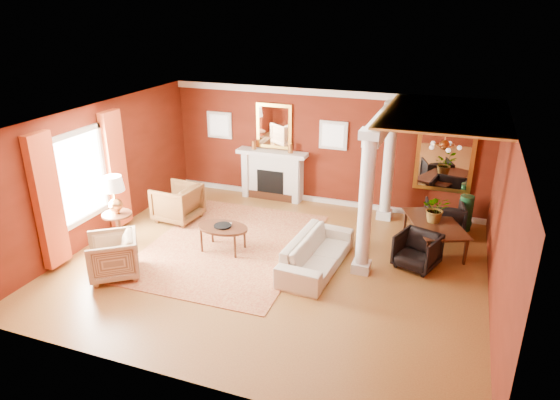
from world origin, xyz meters
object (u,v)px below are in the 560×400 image
at_px(armchair_leopard, 177,201).
at_px(dining_table, 436,228).
at_px(side_table, 115,199).
at_px(coffee_table, 223,229).
at_px(armchair_stripe, 113,254).
at_px(sofa, 317,248).

bearing_deg(armchair_leopard, dining_table, 100.48).
bearing_deg(side_table, coffee_table, 13.24).
xyz_separation_m(side_table, dining_table, (6.32, 2.17, -0.58)).
relative_size(armchair_stripe, side_table, 0.59).
relative_size(armchair_stripe, dining_table, 0.54).
height_order(sofa, dining_table, dining_table).
bearing_deg(coffee_table, dining_table, 21.86).
bearing_deg(dining_table, armchair_leopard, 72.46).
xyz_separation_m(armchair_leopard, armchair_stripe, (0.23, -2.68, -0.03)).
bearing_deg(dining_table, sofa, 105.11).
bearing_deg(side_table, dining_table, 18.95).
bearing_deg(sofa, side_table, 100.42).
bearing_deg(armchair_stripe, armchair_leopard, 148.04).
relative_size(sofa, side_table, 1.42).
bearing_deg(dining_table, armchair_stripe, 96.91).
bearing_deg(armchair_leopard, side_table, -13.28).
height_order(armchair_stripe, side_table, side_table).
height_order(armchair_leopard, dining_table, armchair_leopard).
relative_size(coffee_table, side_table, 0.70).
bearing_deg(coffee_table, armchair_stripe, -131.96).
distance_m(armchair_leopard, coffee_table, 1.99).
relative_size(sofa, armchair_leopard, 2.28).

